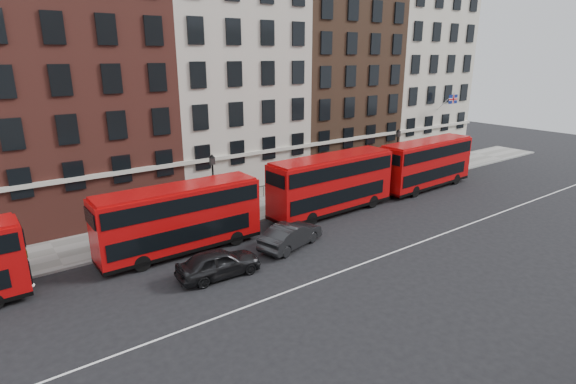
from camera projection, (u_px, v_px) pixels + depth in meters
ground at (358, 247)px, 30.03m from camera, size 120.00×120.00×0.00m
pavement at (270, 205)px, 38.11m from camera, size 80.00×5.00×0.15m
kerb at (287, 213)px, 36.18m from camera, size 80.00×0.30×0.16m
road_centre_line at (380, 257)px, 28.49m from camera, size 70.00×0.12×0.01m
building_terrace at (220, 79)px, 40.65m from camera, size 64.00×11.95×22.00m
bus_b at (179, 218)px, 28.55m from camera, size 10.61×2.62×4.45m
bus_c at (332, 183)px, 35.82m from camera, size 11.34×3.05×4.73m
bus_d at (426, 163)px, 42.60m from camera, size 11.16×3.19×4.64m
car_rear at (219, 263)px, 25.84m from camera, size 4.99×2.21×1.67m
car_front at (291, 235)px, 29.82m from camera, size 5.31×3.11×1.66m
lamp_post_left at (213, 186)px, 32.94m from camera, size 0.44×0.44×5.33m
lamp_post_right at (397, 153)px, 43.99m from camera, size 0.44×0.44×5.33m
traffic_light at (453, 151)px, 48.02m from camera, size 0.25×0.45×3.27m
iron_railings at (256, 193)px, 39.64m from camera, size 6.60×0.06×1.00m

